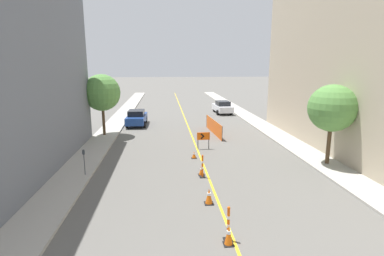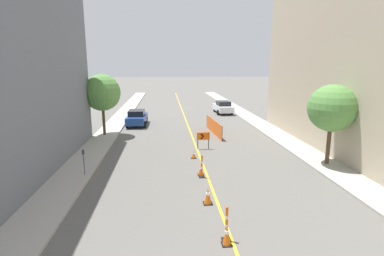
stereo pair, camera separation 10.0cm
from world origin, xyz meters
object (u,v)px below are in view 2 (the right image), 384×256
Objects in this scene: traffic_cone_third at (208,196)px; arrow_barricade_primary at (203,137)px; traffic_cone_fifth at (194,155)px; parked_car_curb_mid at (223,107)px; traffic_cone_fourth at (201,170)px; street_tree_left_near at (102,93)px; delineator_post_front at (227,226)px; delineator_post_rear at (202,168)px; street_tree_right_near at (332,108)px; traffic_cone_second at (227,235)px; parked_car_curb_near at (137,118)px; parking_meter_near_curb at (83,157)px.

traffic_cone_third is 8.91m from arrow_barricade_primary.
traffic_cone_fifth is 0.11× the size of parked_car_curb_mid.
traffic_cone_fourth is 0.11× the size of street_tree_left_near.
traffic_cone_fifth is at bearing 91.50° from delineator_post_front.
delineator_post_rear is 0.27× the size of street_tree_right_near.
traffic_cone_fifth is (-0.21, 9.83, -0.13)m from traffic_cone_second.
parked_car_curb_near is at bearing 103.30° from delineator_post_front.
traffic_cone_fourth is 0.42× the size of delineator_post_front.
parked_car_curb_near is at bearing 62.10° from street_tree_left_near.
parked_car_curb_mid reaches higher than traffic_cone_fifth.
street_tree_right_near reaches higher than parked_car_curb_mid.
street_tree_right_near is (15.19, -9.19, -0.21)m from street_tree_left_near.
parking_meter_near_curb is 0.28× the size of street_tree_left_near.
arrow_barricade_primary is (0.91, 8.85, 0.54)m from traffic_cone_third.
parked_car_curb_mid is at bearing 41.86° from street_tree_left_near.
street_tree_left_near is (-8.05, 4.83, 2.88)m from arrow_barricade_primary.
delineator_post_rear is 0.25× the size of street_tree_left_near.
street_tree_left_near is at bearing 117.59° from traffic_cone_third.
parked_car_curb_mid is at bearing 73.30° from traffic_cone_fifth.
parking_meter_near_curb reaches higher than traffic_cone_second.
traffic_cone_second is at bearing -89.11° from traffic_cone_fourth.
traffic_cone_second is 12.03m from arrow_barricade_primary.
traffic_cone_fourth is 6.53m from parking_meter_near_curb.
traffic_cone_second is at bearing -89.14° from delineator_post_rear.
delineator_post_front is at bearing -45.68° from parking_meter_near_curb.
traffic_cone_third is 2.91m from delineator_post_front.
parked_car_curb_mid is (5.28, 28.15, 0.43)m from traffic_cone_second.
street_tree_left_near is at bearing 125.70° from traffic_cone_fourth.
traffic_cone_third is 0.14× the size of street_tree_left_near.
street_tree_left_near is (-7.15, 13.67, 3.41)m from traffic_cone_third.
arrow_barricade_primary is at bearing -109.25° from parked_car_curb_mid.
street_tree_left_near reaches higher than traffic_cone_fifth.
parking_meter_near_curb is 0.30× the size of street_tree_right_near.
parked_car_curb_near is (-4.85, 14.64, 0.53)m from traffic_cone_fourth.
delineator_post_front is at bearing 81.98° from traffic_cone_second.
traffic_cone_third is at bearing 94.92° from delineator_post_front.
parked_car_curb_near is at bearing 132.96° from street_tree_right_near.
street_tree_left_near is 1.07× the size of street_tree_right_near.
street_tree_left_near is at bearing 135.63° from traffic_cone_fifth.
traffic_cone_fourth is (0.11, 3.58, -0.09)m from traffic_cone_third.
traffic_cone_second is at bearing -135.71° from street_tree_right_near.
street_tree_left_near reaches higher than delineator_post_front.
street_tree_left_near reaches higher than street_tree_right_near.
traffic_cone_fifth is 0.11× the size of parked_car_curb_near.
parked_car_curb_mid reaches higher than parking_meter_near_curb.
traffic_cone_fifth is (-0.00, 6.68, -0.12)m from traffic_cone_third.
parking_meter_near_curb is 14.61m from street_tree_right_near.
street_tree_left_near is (-7.36, 16.82, 3.41)m from traffic_cone_second.
traffic_cone_second is at bearing -86.15° from traffic_cone_third.
street_tree_right_near is (12.78, -13.73, 2.77)m from parked_car_curb_near.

